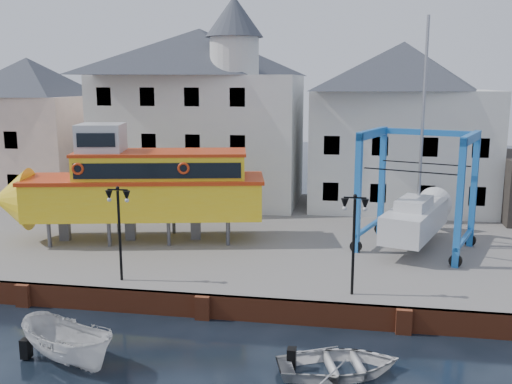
# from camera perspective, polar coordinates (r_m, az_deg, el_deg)

# --- Properties ---
(ground) EXTENTS (140.00, 140.00, 0.00)m
(ground) POSITION_cam_1_polar(r_m,az_deg,el_deg) (24.11, -5.30, -12.49)
(ground) COLOR black
(ground) RESTS_ON ground
(hardstanding) EXTENTS (44.00, 22.00, 1.00)m
(hardstanding) POSITION_cam_1_polar(r_m,az_deg,el_deg) (34.08, -0.52, -4.46)
(hardstanding) COLOR slate
(hardstanding) RESTS_ON ground
(quay_wall) EXTENTS (44.00, 0.47, 1.00)m
(quay_wall) POSITION_cam_1_polar(r_m,az_deg,el_deg) (24.01, -5.26, -11.30)
(quay_wall) COLOR brown
(quay_wall) RESTS_ON ground
(building_pink) EXTENTS (8.00, 7.00, 10.30)m
(building_pink) POSITION_cam_1_polar(r_m,az_deg,el_deg) (46.13, -21.56, 5.97)
(building_pink) COLOR #CAAC9C
(building_pink) RESTS_ON hardstanding
(building_white_main) EXTENTS (14.00, 8.30, 14.00)m
(building_white_main) POSITION_cam_1_polar(r_m,az_deg,el_deg) (41.20, -5.41, 7.84)
(building_white_main) COLOR silver
(building_white_main) RESTS_ON hardstanding
(building_white_right) EXTENTS (12.00, 8.00, 11.20)m
(building_white_right) POSITION_cam_1_polar(r_m,az_deg,el_deg) (40.54, 14.26, 6.45)
(building_white_right) COLOR silver
(building_white_right) RESTS_ON hardstanding
(lamp_post_left) EXTENTS (1.12, 0.32, 4.20)m
(lamp_post_left) POSITION_cam_1_polar(r_m,az_deg,el_deg) (25.18, -13.59, -1.73)
(lamp_post_left) COLOR black
(lamp_post_left) RESTS_ON hardstanding
(lamp_post_right) EXTENTS (1.12, 0.32, 4.20)m
(lamp_post_right) POSITION_cam_1_polar(r_m,az_deg,el_deg) (23.16, 9.81, -2.69)
(lamp_post_right) COLOR black
(lamp_post_right) RESTS_ON hardstanding
(tour_boat) EXTENTS (15.04, 6.40, 6.38)m
(tour_boat) POSITION_cam_1_polar(r_m,az_deg,el_deg) (31.65, -12.55, 0.58)
(tour_boat) COLOR #59595E
(tour_boat) RESTS_ON hardstanding
(travel_lift) EXTENTS (6.61, 8.02, 11.79)m
(travel_lift) POSITION_cam_1_polar(r_m,az_deg,el_deg) (31.16, 15.99, -1.68)
(travel_lift) COLOR blue
(travel_lift) RESTS_ON hardstanding
(motorboat_a) EXTENTS (4.61, 3.34, 1.67)m
(motorboat_a) POSITION_cam_1_polar(r_m,az_deg,el_deg) (21.63, -18.17, -15.91)
(motorboat_a) COLOR silver
(motorboat_a) RESTS_ON ground
(motorboat_b) EXTENTS (4.81, 4.00, 0.86)m
(motorboat_b) POSITION_cam_1_polar(r_m,az_deg,el_deg) (20.20, 8.30, -17.47)
(motorboat_b) COLOR silver
(motorboat_b) RESTS_ON ground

